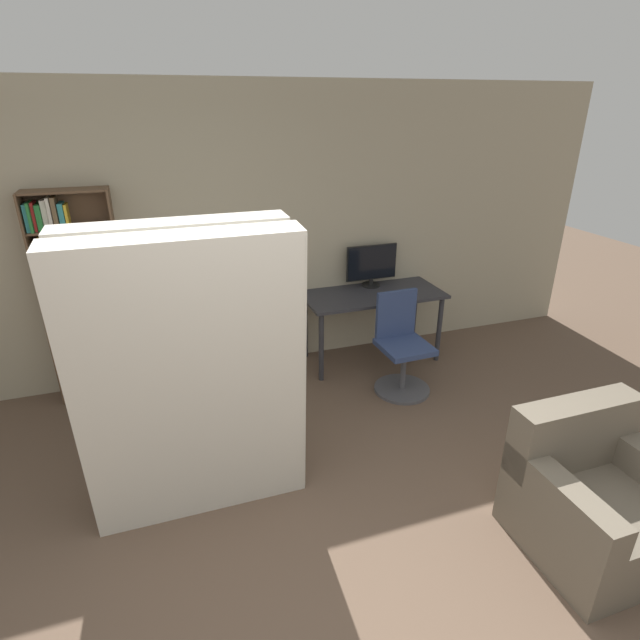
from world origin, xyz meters
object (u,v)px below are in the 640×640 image
at_px(monitor, 372,264).
at_px(office_chair, 401,352).
at_px(bookshelf, 76,300).
at_px(mattress_near, 195,386).
at_px(armchair, 594,498).
at_px(mattress_far, 190,363).

relative_size(monitor, office_chair, 0.59).
relative_size(office_chair, bookshelf, 0.50).
height_order(office_chair, mattress_near, mattress_near).
xyz_separation_m(bookshelf, mattress_near, (0.83, -1.82, 0.02)).
relative_size(mattress_near, armchair, 2.22).
distance_m(mattress_near, mattress_far, 0.30).
bearing_deg(bookshelf, office_chair, -17.39).
xyz_separation_m(monitor, armchair, (0.22, -2.83, -0.65)).
height_order(mattress_far, armchair, mattress_far).
bearing_deg(armchair, mattress_far, 148.75).
bearing_deg(bookshelf, monitor, -0.22).
xyz_separation_m(monitor, office_chair, (-0.05, -0.85, -0.59)).
relative_size(mattress_far, armchair, 2.21).
height_order(bookshelf, mattress_near, mattress_near).
xyz_separation_m(office_chair, mattress_near, (-1.92, -0.96, 0.56)).
xyz_separation_m(office_chair, mattress_far, (-1.92, -0.65, 0.56)).
distance_m(bookshelf, armchair, 4.19).
bearing_deg(office_chair, armchair, -82.17).
relative_size(monitor, mattress_near, 0.29).
relative_size(monitor, bookshelf, 0.29).
bearing_deg(mattress_far, bookshelf, 118.61).
xyz_separation_m(office_chair, armchair, (0.27, -1.98, -0.06)).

